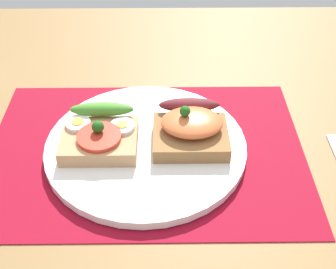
% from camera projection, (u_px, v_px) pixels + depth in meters
% --- Properties ---
extents(ground_plane, '(1.20, 0.90, 0.03)m').
position_uv_depth(ground_plane, '(146.00, 160.00, 0.62)').
color(ground_plane, olive).
extents(placemat, '(0.43, 0.30, 0.00)m').
position_uv_depth(placemat, '(146.00, 150.00, 0.60)').
color(placemat, maroon).
rests_on(placemat, ground_plane).
extents(plate, '(0.27, 0.27, 0.01)m').
position_uv_depth(plate, '(146.00, 146.00, 0.60)').
color(plate, white).
rests_on(plate, placemat).
extents(sandwich_egg_tomato, '(0.10, 0.09, 0.04)m').
position_uv_depth(sandwich_egg_tomato, '(100.00, 135.00, 0.59)').
color(sandwich_egg_tomato, tan).
rests_on(sandwich_egg_tomato, plate).
extents(sandwich_salmon, '(0.10, 0.10, 0.06)m').
position_uv_depth(sandwich_salmon, '(191.00, 128.00, 0.59)').
color(sandwich_salmon, olive).
rests_on(sandwich_salmon, plate).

